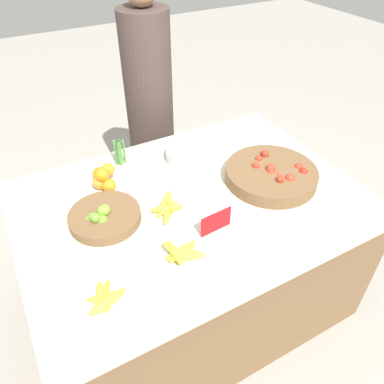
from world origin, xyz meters
name	(u,v)px	position (x,y,z in m)	size (l,w,h in m)	color
ground_plane	(192,295)	(0.00, 0.00, 0.00)	(12.00, 12.00, 0.00)	#A39E93
market_table	(192,253)	(0.00, 0.00, 0.39)	(1.64, 1.19, 0.77)	brown
lime_bowl	(104,217)	(-0.42, 0.06, 0.80)	(0.32, 0.32, 0.09)	brown
tomato_basket	(271,174)	(0.43, -0.05, 0.81)	(0.47, 0.47, 0.10)	brown
orange_pile	(103,178)	(-0.34, 0.31, 0.82)	(0.13, 0.18, 0.12)	orange
metal_bowl	(192,154)	(0.17, 0.31, 0.81)	(0.29, 0.29, 0.07)	silver
price_sign	(216,222)	(-0.01, -0.23, 0.82)	(0.16, 0.02, 0.10)	red
veg_bundle	(119,153)	(-0.19, 0.46, 0.84)	(0.06, 0.05, 0.14)	#4C8E42
banana_bunch_front_center	(167,207)	(-0.14, -0.01, 0.79)	(0.16, 0.20, 0.05)	yellow
banana_bunch_front_left	(181,252)	(-0.21, -0.29, 0.79)	(0.16, 0.14, 0.06)	yellow
banana_bunch_back_center	(104,298)	(-0.56, -0.36, 0.80)	(0.16, 0.16, 0.06)	yellow
vendor_person	(150,116)	(0.20, 0.95, 0.74)	(0.31, 0.31, 1.59)	#473833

